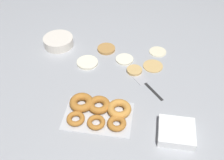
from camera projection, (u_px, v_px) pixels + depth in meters
The scene contains 11 objects.
ground_plane at pixel (120, 76), 1.46m from camera, with size 3.00×3.00×0.00m, color #9EA0A5.
pancake_0 at pixel (87, 62), 1.53m from camera, with size 0.12×0.12×0.01m, color silver.
pancake_1 at pixel (106, 49), 1.61m from camera, with size 0.10×0.10×0.01m, color #B27F42.
pancake_2 at pixel (125, 59), 1.55m from camera, with size 0.10×0.10×0.01m, color silver.
pancake_3 at pixel (158, 51), 1.60m from camera, with size 0.10×0.10×0.01m, color beige.
pancake_4 at pixel (153, 66), 1.51m from camera, with size 0.11×0.11×0.01m, color tan.
pancake_5 at pixel (134, 70), 1.48m from camera, with size 0.08×0.08×0.02m, color tan.
donut_tray at pixel (99, 111), 1.26m from camera, with size 0.31×0.21×0.04m.
batter_bowl at pixel (58, 41), 1.63m from camera, with size 0.17×0.17×0.05m.
container_stack at pixel (177, 132), 1.18m from camera, with size 0.15×0.14×0.04m.
spatula at pixel (142, 80), 1.43m from camera, with size 0.19×0.21×0.01m.
Camera 1 is at (0.12, -1.06, 0.99)m, focal length 45.00 mm.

